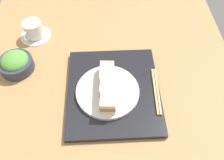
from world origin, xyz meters
The scene contains 9 objects.
ground_plane centered at (0.00, 0.00, -1.50)cm, with size 140.00×100.00×3.00cm, color tan.
serving_tray centered at (4.56, -2.06, 0.97)cm, with size 36.52×32.30×1.95cm, color black.
sandwich_plate centered at (3.30, -0.10, 2.60)cm, with size 21.92×21.92×1.31cm, color silver.
sandwich_near centered at (-2.11, 0.16, 5.95)cm, with size 8.30×5.67×5.39cm.
sandwich_middle centered at (3.30, -0.10, 5.81)cm, with size 8.65×5.72×5.10cm.
sandwich_far centered at (8.71, -0.36, 5.59)cm, with size 8.52×5.68×4.65cm.
salad_bowl centered at (17.13, 33.98, 3.24)cm, with size 12.66×12.66×7.28cm.
chopsticks_pair centered at (2.91, -17.00, 2.30)cm, with size 18.93×2.41×0.70cm.
coffee_cup centered at (34.51, 29.70, 3.31)cm, with size 12.66×12.66×7.35cm.
Camera 1 is at (-41.33, 0.64, 71.49)cm, focal length 37.97 mm.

